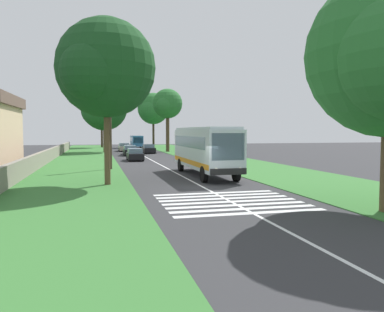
{
  "coord_description": "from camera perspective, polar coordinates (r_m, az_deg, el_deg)",
  "views": [
    {
      "loc": [
        -22.59,
        6.3,
        3.42
      ],
      "look_at": [
        5.02,
        -0.54,
        1.6
      ],
      "focal_mm": 35.96,
      "sensor_mm": 36.0,
      "label": 1
    }
  ],
  "objects": [
    {
      "name": "trailing_car_0",
      "position": [
        45.65,
        -8.46,
        0.17
      ],
      "size": [
        4.3,
        1.78,
        1.43
      ],
      "color": "black",
      "rests_on": "ground"
    },
    {
      "name": "coach_bus",
      "position": [
        29.78,
        1.88,
        1.21
      ],
      "size": [
        11.16,
        2.62,
        3.73
      ],
      "color": "silver",
      "rests_on": "ground"
    },
    {
      "name": "ground",
      "position": [
        23.7,
        1.66,
        -4.64
      ],
      "size": [
        160.0,
        160.0,
        0.0
      ],
      "primitive_type": "plane",
      "color": "#333335"
    },
    {
      "name": "trailing_car_3",
      "position": [
        67.46,
        -10.06,
        1.27
      ],
      "size": [
        4.3,
        1.78,
        1.43
      ],
      "color": "#B7A893",
      "rests_on": "ground"
    },
    {
      "name": "roadside_tree_left_0",
      "position": [
        83.9,
        -13.42,
        7.07
      ],
      "size": [
        7.75,
        6.49,
        11.93
      ],
      "color": "#3D2D1E",
      "rests_on": "grass_verge_left"
    },
    {
      "name": "trailing_car_1",
      "position": [
        55.29,
        -9.19,
        0.76
      ],
      "size": [
        4.3,
        1.78,
        1.43
      ],
      "color": "black",
      "rests_on": "ground"
    },
    {
      "name": "roadside_wall",
      "position": [
        43.0,
        -20.97,
        -0.16
      ],
      "size": [
        70.0,
        0.4,
        1.39
      ],
      "primitive_type": "cube",
      "color": "gray",
      "rests_on": "grass_verge_left"
    },
    {
      "name": "roadside_tree_left_1",
      "position": [
        25.28,
        -12.92,
        12.31
      ],
      "size": [
        6.98,
        6.23,
        10.47
      ],
      "color": "brown",
      "rests_on": "grass_verge_left"
    },
    {
      "name": "trailing_car_2",
      "position": [
        60.83,
        -6.47,
        1.05
      ],
      "size": [
        4.3,
        1.78,
        1.43
      ],
      "color": "black",
      "rests_on": "ground"
    },
    {
      "name": "trailing_minibus_0",
      "position": [
        79.49,
        -8.21,
        2.28
      ],
      "size": [
        6.0,
        2.14,
        2.53
      ],
      "color": "teal",
      "rests_on": "ground"
    },
    {
      "name": "grass_verge_right",
      "position": [
        40.43,
        7.16,
        -1.19
      ],
      "size": [
        120.0,
        8.0,
        0.04
      ],
      "primitive_type": "cube",
      "color": "#387533",
      "rests_on": "ground"
    },
    {
      "name": "utility_pole",
      "position": [
        35.15,
        -12.03,
        4.25
      ],
      "size": [
        0.24,
        1.4,
        7.3
      ],
      "color": "#473828",
      "rests_on": "grass_verge_left"
    },
    {
      "name": "roadside_tree_left_2",
      "position": [
        64.48,
        -13.07,
        6.81
      ],
      "size": [
        8.97,
        7.42,
        10.94
      ],
      "color": "brown",
      "rests_on": "grass_verge_left"
    },
    {
      "name": "roadside_tree_right_2",
      "position": [
        84.84,
        -5.88,
        6.89
      ],
      "size": [
        8.02,
        6.84,
        11.79
      ],
      "color": "#3D2D1E",
      "rests_on": "grass_verge_right"
    },
    {
      "name": "zebra_crossing",
      "position": [
        18.96,
        5.77,
        -6.75
      ],
      "size": [
        5.85,
        6.8,
        0.01
      ],
      "color": "silver",
      "rests_on": "ground"
    },
    {
      "name": "roadside_tree_right_0",
      "position": [
        64.93,
        -3.76,
        7.58
      ],
      "size": [
        6.0,
        4.95,
        10.49
      ],
      "color": "#4C3826",
      "rests_on": "grass_verge_right"
    },
    {
      "name": "grass_verge_left",
      "position": [
        37.79,
        -16.75,
        -1.65
      ],
      "size": [
        120.0,
        8.0,
        0.04
      ],
      "primitive_type": "cube",
      "color": "#387533",
      "rests_on": "ground"
    },
    {
      "name": "centre_line",
      "position": [
        38.26,
        -4.38,
        -1.47
      ],
      "size": [
        110.0,
        0.16,
        0.01
      ],
      "primitive_type": "cube",
      "color": "silver",
      "rests_on": "ground"
    }
  ]
}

